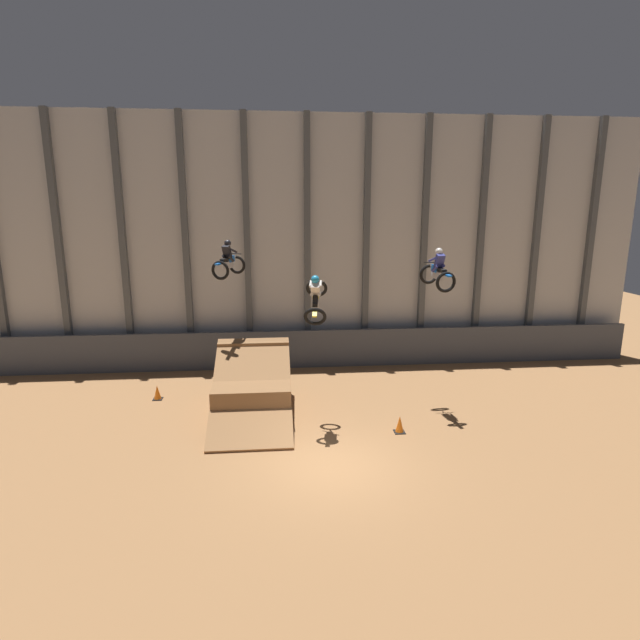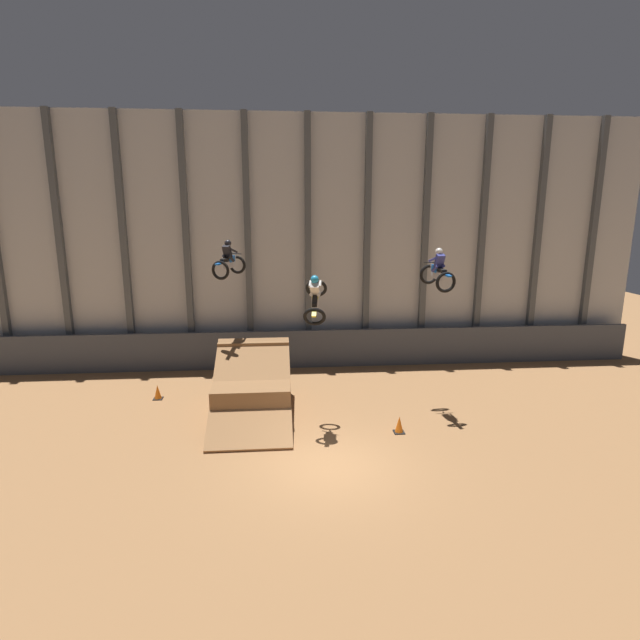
% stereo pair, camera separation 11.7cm
% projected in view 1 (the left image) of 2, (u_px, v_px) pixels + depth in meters
% --- Properties ---
extents(ground_plane, '(60.00, 60.00, 0.00)m').
position_uv_depth(ground_plane, '(331.00, 466.00, 14.62)').
color(ground_plane, '#996B42').
extents(arena_back_wall, '(32.00, 0.40, 11.56)m').
position_uv_depth(arena_back_wall, '(307.00, 243.00, 23.24)').
color(arena_back_wall, silver).
rests_on(arena_back_wall, ground_plane).
extents(lower_barrier, '(31.36, 0.20, 1.78)m').
position_uv_depth(lower_barrier, '(309.00, 349.00, 23.57)').
color(lower_barrier, '#474C56').
rests_on(lower_barrier, ground_plane).
extents(dirt_ramp, '(2.77, 5.04, 2.45)m').
position_uv_depth(dirt_ramp, '(253.00, 389.00, 18.54)').
color(dirt_ramp, olive).
rests_on(dirt_ramp, ground_plane).
extents(rider_bike_left_air, '(1.26, 1.80, 1.47)m').
position_uv_depth(rider_bike_left_air, '(228.00, 262.00, 19.28)').
color(rider_bike_left_air, black).
extents(rider_bike_center_air, '(0.93, 1.86, 1.70)m').
position_uv_depth(rider_bike_center_air, '(316.00, 297.00, 16.20)').
color(rider_bike_center_air, black).
extents(rider_bike_right_air, '(0.91, 1.82, 1.49)m').
position_uv_depth(rider_bike_right_air, '(438.00, 272.00, 17.60)').
color(rider_bike_right_air, black).
extents(traffic_cone_near_ramp, '(0.36, 0.36, 0.58)m').
position_uv_depth(traffic_cone_near_ramp, '(400.00, 425.00, 16.74)').
color(traffic_cone_near_ramp, black).
rests_on(traffic_cone_near_ramp, ground_plane).
extents(traffic_cone_arena_edge, '(0.36, 0.36, 0.58)m').
position_uv_depth(traffic_cone_arena_edge, '(157.00, 393.00, 19.64)').
color(traffic_cone_arena_edge, black).
rests_on(traffic_cone_arena_edge, ground_plane).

